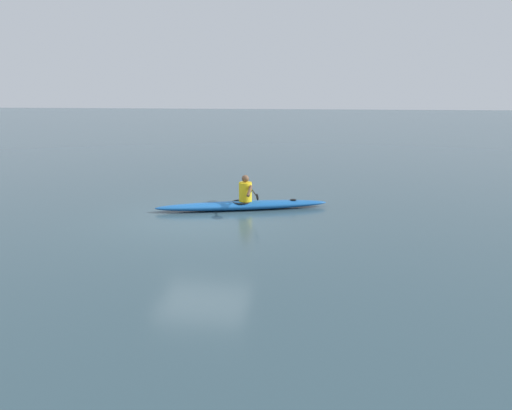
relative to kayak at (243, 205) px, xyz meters
The scene contains 3 objects.
ground_plane 1.53m from the kayak, 53.37° to the left, with size 160.00×160.00×0.00m, color #334C56.
kayak is the anchor object (origin of this frame).
kayaker 0.46m from the kayak, 163.10° to the right, with size 0.74×2.24×0.78m.
Camera 1 is at (-3.21, 12.05, 3.38)m, focal length 33.24 mm.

